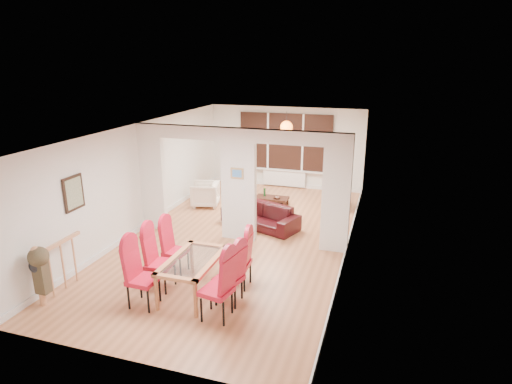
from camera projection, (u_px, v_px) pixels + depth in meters
The scene contains 24 objects.
floor at pixel (239, 238), 10.07m from camera, with size 5.00×9.00×0.01m, color #B67249.
room_walls at pixel (239, 185), 9.68m from camera, with size 5.00×9.00×2.60m, color silver, non-canonical shape.
divider_wall at pixel (239, 185), 9.68m from camera, with size 5.00×0.18×2.60m, color white.
bay_window_blinds at pixel (285, 142), 13.67m from camera, with size 3.00×0.08×1.80m, color black.
radiator at pixel (284, 178), 13.99m from camera, with size 1.40×0.08×0.50m, color white.
pendant_light at pixel (286, 127), 12.35m from camera, with size 0.36×0.36×0.36m, color orange.
stair_newel at pixel (60, 263), 7.63m from camera, with size 0.40×1.20×1.10m, color tan, non-canonical shape.
wall_poster at pixel (74, 193), 8.11m from camera, with size 0.04×0.52×0.67m, color gray.
pillar_photo at pixel (237, 173), 9.50m from camera, with size 0.30×0.03×0.25m, color #4C8CD8.
dining_table at pixel (193, 276), 7.60m from camera, with size 0.81×1.44×0.68m, color #B16B41, non-canonical shape.
dining_chair_la at pixel (143, 275), 7.16m from camera, with size 0.45×0.45×1.13m, color red, non-canonical shape.
dining_chair_lb at pixel (160, 260), 7.72m from camera, with size 0.45×0.45×1.13m, color red, non-canonical shape.
dining_chair_lc at pixel (176, 248), 8.29m from camera, with size 0.42×0.42×1.05m, color red, non-canonical shape.
dining_chair_ra at pixel (216, 286), 6.81m from camera, with size 0.46×0.46×1.15m, color red, non-canonical shape.
dining_chair_rb at pixel (229, 274), 7.27m from camera, with size 0.43×0.43×1.07m, color red, non-canonical shape.
dining_chair_rc at pixel (238, 259), 7.81m from camera, with size 0.43×0.43×1.07m, color red, non-canonical shape.
sofa at pixel (260, 215), 10.69m from camera, with size 1.98×0.77×0.58m, color black.
armchair at pixel (205, 194), 12.19m from camera, with size 0.76×0.74×0.69m, color beige.
person at pixel (231, 172), 12.85m from camera, with size 0.38×0.58×1.59m, color black.
television at pixel (340, 200), 12.00m from camera, with size 0.11×0.85×0.49m, color black.
coffee_table at pixel (272, 201), 12.36m from camera, with size 0.95×0.47×0.22m, color #331911, non-canonical shape.
bottle at pixel (265, 192), 12.39m from camera, with size 0.06×0.06×0.26m, color #143F19.
bowl at pixel (277, 198), 12.20m from camera, with size 0.20×0.20×0.05m, color #331911.
shoes at pixel (242, 244), 9.59m from camera, with size 0.26×0.28×0.11m, color black, non-canonical shape.
Camera 1 is at (3.16, -8.74, 4.04)m, focal length 30.00 mm.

